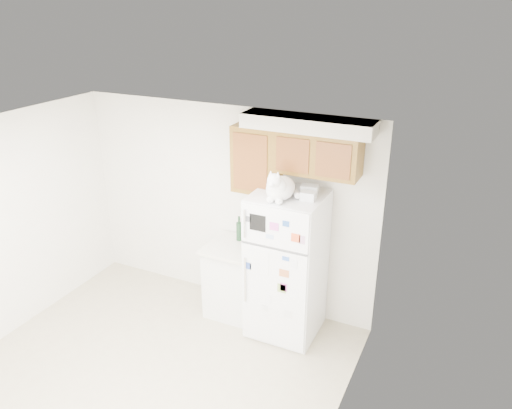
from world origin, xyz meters
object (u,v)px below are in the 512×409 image
Objects in this scene: refrigerator at (286,266)px; storage_box_front at (308,196)px; cat at (279,188)px; base_counter at (235,279)px; storage_box_back at (310,190)px; bottle_green at (239,228)px; bottle_amber at (242,229)px.

storage_box_front reaches higher than refrigerator.
base_counter is at bearing 159.96° from cat.
bottle_green is at bearing 164.87° from storage_box_back.
cat reaches higher than bottle_amber.
bottle_green is (-0.94, 0.26, -0.67)m from storage_box_front.
storage_box_back is at bearing 32.57° from refrigerator.
base_counter is at bearing -92.46° from bottle_amber.
cat reaches higher than storage_box_back.
bottle_amber is at bearing 162.37° from storage_box_back.
cat is 1.88× the size of bottle_amber.
bottle_green is at bearing 162.86° from storage_box_front.
storage_box_back reaches higher than bottle_amber.
refrigerator is 1.85× the size of base_counter.
base_counter is 3.40× the size of bottle_amber.
storage_box_back is (0.23, 0.29, -0.08)m from cat.
cat is 1.08m from bottle_green.
cat reaches higher than base_counter.
storage_box_back is (0.19, 0.12, 0.90)m from refrigerator.
base_counter is at bearing 171.17° from storage_box_front.
base_counter is 1.54m from cat.
refrigerator is 5.48× the size of bottle_green.
cat is at bearing -29.80° from bottle_green.
bottle_green reaches higher than bottle_amber.
refrigerator is at bearing 78.21° from cat.
bottle_amber reaches higher than base_counter.
refrigerator is 0.76m from bottle_amber.
cat is at bearing -156.78° from storage_box_front.
storage_box_back reaches higher than base_counter.
refrigerator is 11.33× the size of storage_box_front.
bottle_amber is (-0.87, 0.13, -0.69)m from storage_box_back.
refrigerator is at bearing -156.52° from storage_box_back.
bottle_amber is (-0.65, 0.42, -0.78)m from cat.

